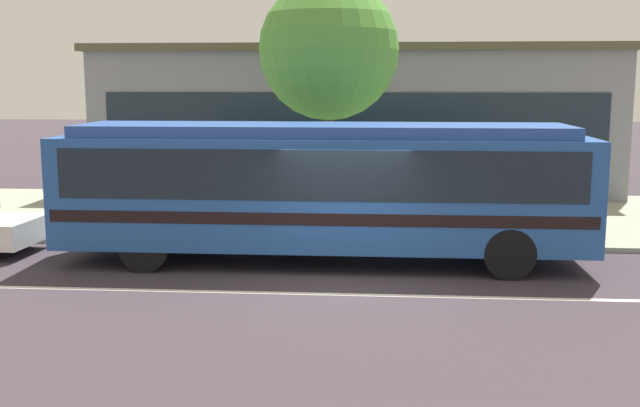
{
  "coord_description": "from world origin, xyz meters",
  "views": [
    {
      "loc": [
        0.64,
        -13.9,
        3.78
      ],
      "look_at": [
        -0.56,
        1.36,
        1.3
      ],
      "focal_mm": 42.44,
      "sensor_mm": 36.0,
      "label": 1
    }
  ],
  "objects_px": {
    "bus_stop_sign": "(511,174)",
    "pedestrian_waiting_near_sign": "(490,191)",
    "transit_bus": "(323,183)",
    "street_tree_near_stop": "(329,50)"
  },
  "relations": [
    {
      "from": "bus_stop_sign",
      "to": "pedestrian_waiting_near_sign",
      "type": "bearing_deg",
      "value": 97.04
    },
    {
      "from": "bus_stop_sign",
      "to": "street_tree_near_stop",
      "type": "bearing_deg",
      "value": 155.03
    },
    {
      "from": "bus_stop_sign",
      "to": "street_tree_near_stop",
      "type": "xyz_separation_m",
      "value": [
        -4.26,
        1.99,
        2.84
      ]
    },
    {
      "from": "transit_bus",
      "to": "bus_stop_sign",
      "type": "distance_m",
      "value": 4.47
    },
    {
      "from": "transit_bus",
      "to": "pedestrian_waiting_near_sign",
      "type": "distance_m",
      "value": 5.2
    },
    {
      "from": "transit_bus",
      "to": "pedestrian_waiting_near_sign",
      "type": "height_order",
      "value": "transit_bus"
    },
    {
      "from": "pedestrian_waiting_near_sign",
      "to": "street_tree_near_stop",
      "type": "xyz_separation_m",
      "value": [
        -4.06,
        0.33,
        3.45
      ]
    },
    {
      "from": "transit_bus",
      "to": "street_tree_near_stop",
      "type": "relative_size",
      "value": 1.76
    },
    {
      "from": "street_tree_near_stop",
      "to": "bus_stop_sign",
      "type": "bearing_deg",
      "value": -24.97
    },
    {
      "from": "pedestrian_waiting_near_sign",
      "to": "bus_stop_sign",
      "type": "distance_m",
      "value": 1.78
    }
  ]
}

